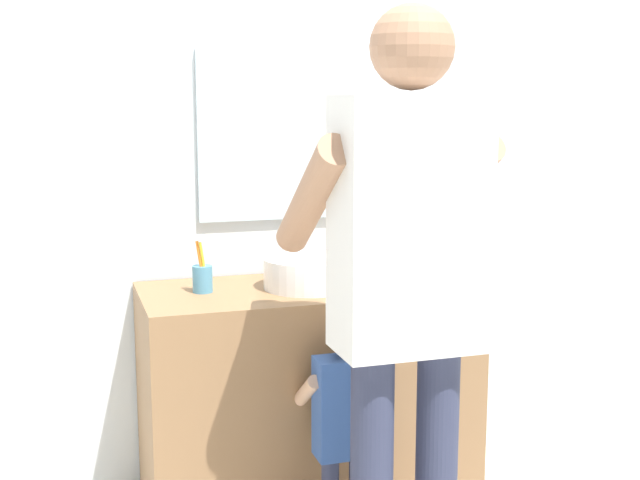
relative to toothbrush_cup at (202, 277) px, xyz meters
The scene contains 7 objects.
back_wall 0.65m from the toothbrush_cup, 38.14° to the left, with size 4.40×0.10×2.70m.
vanity_cabinet 0.61m from the toothbrush_cup, ahead, with size 1.19×0.54×0.85m, color olive.
sink_basin 0.38m from the toothbrush_cup, ahead, with size 0.33×0.33×0.11m.
faucet 0.41m from the toothbrush_cup, 22.65° to the left, with size 0.18×0.14×0.18m.
toothbrush_cup is the anchor object (origin of this frame).
child_toddler 0.70m from the toothbrush_cup, 48.50° to the right, with size 0.25×0.26×0.83m.
adult_parent 0.87m from the toothbrush_cup, 57.77° to the right, with size 0.55×0.58×1.78m.
Camera 1 is at (-0.85, -2.54, 1.53)m, focal length 47.20 mm.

